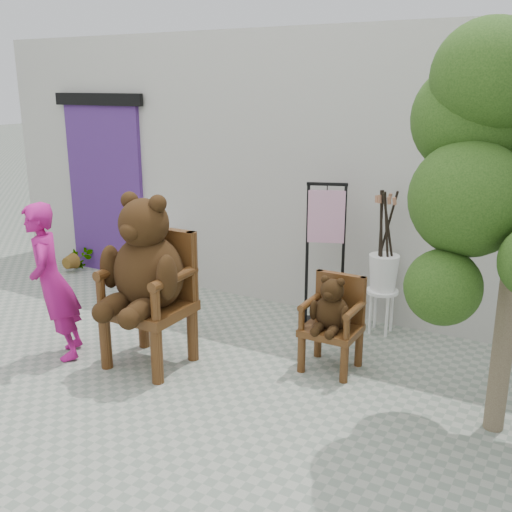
# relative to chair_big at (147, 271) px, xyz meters

# --- Properties ---
(ground_plane) EXTENTS (60.00, 60.00, 0.00)m
(ground_plane) POSITION_rel_chair_big_xyz_m (0.76, -0.66, -0.87)
(ground_plane) COLOR gray
(ground_plane) RESTS_ON ground
(back_wall) EXTENTS (9.00, 1.00, 3.00)m
(back_wall) POSITION_rel_chair_big_xyz_m (0.76, 2.44, 0.63)
(back_wall) COLOR #AEADA3
(back_wall) RESTS_ON ground
(doorway) EXTENTS (1.40, 0.11, 2.33)m
(doorway) POSITION_rel_chair_big_xyz_m (-2.24, 1.92, 0.30)
(doorway) COLOR #432267
(doorway) RESTS_ON ground
(chair_big) EXTENTS (0.77, 0.82, 1.56)m
(chair_big) POSITION_rel_chair_big_xyz_m (0.00, 0.00, 0.00)
(chair_big) COLOR #3F220D
(chair_big) RESTS_ON ground
(chair_small) EXTENTS (0.48, 0.46, 0.86)m
(chair_small) POSITION_rel_chair_big_xyz_m (1.45, 0.72, -0.36)
(chair_small) COLOR #3F220D
(chair_small) RESTS_ON ground
(person) EXTENTS (0.60, 0.62, 1.44)m
(person) POSITION_rel_chair_big_xyz_m (-0.84, -0.31, -0.15)
(person) COLOR #A4146F
(person) RESTS_ON ground
(cafe_table) EXTENTS (0.60, 0.60, 0.70)m
(cafe_table) POSITION_rel_chair_big_xyz_m (-1.31, 1.63, -0.43)
(cafe_table) COLOR white
(cafe_table) RESTS_ON ground
(display_stand) EXTENTS (0.54, 0.49, 1.51)m
(display_stand) POSITION_rel_chair_big_xyz_m (1.03, 1.51, -0.28)
(display_stand) COLOR black
(display_stand) RESTS_ON ground
(stool_bucket) EXTENTS (0.32, 0.32, 1.45)m
(stool_bucket) POSITION_rel_chair_big_xyz_m (1.58, 1.69, -0.23)
(stool_bucket) COLOR white
(stool_bucket) RESTS_ON ground
(potted_plant) EXTENTS (0.34, 0.30, 0.37)m
(potted_plant) POSITION_rel_chair_big_xyz_m (-2.64, 1.69, -0.69)
(potted_plant) COLOR black
(potted_plant) RESTS_ON ground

